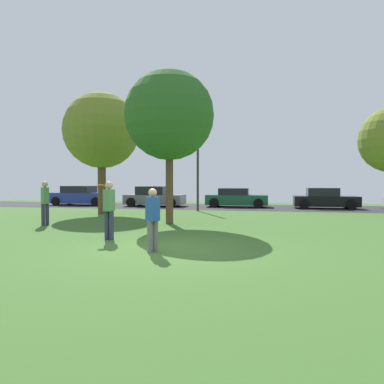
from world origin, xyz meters
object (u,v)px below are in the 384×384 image
object	(u,v)px
person_bystander	(109,207)
parked_car_grey	(154,197)
parked_car_blue	(81,196)
parked_car_black	(325,199)
person_catcher	(45,201)
person_thrower	(153,217)
oak_tree_left	(169,116)
street_lamp_post	(198,173)
oak_tree_right	(101,131)
parked_car_green	(236,198)
frisbee_disc	(101,185)

from	to	relation	value
person_bystander	parked_car_grey	bearing A→B (deg)	20.91
parked_car_blue	parked_car_black	xyz separation A→B (m)	(17.46, 0.10, -0.05)
person_catcher	person_bystander	size ratio (longest dim) A/B	1.01
person_thrower	parked_car_blue	distance (m)	19.73
person_thrower	parked_car_blue	xyz separation A→B (m)	(-11.05, 16.34, -0.19)
person_bystander	parked_car_grey	xyz separation A→B (m)	(-3.36, 14.68, -0.33)
oak_tree_left	street_lamp_post	xyz separation A→B (m)	(-0.13, 6.72, -2.22)
oak_tree_right	person_bystander	xyz separation A→B (m)	(4.26, -8.23, -3.55)
person_catcher	parked_car_grey	bearing A→B (deg)	122.85
oak_tree_left	parked_car_grey	world-z (taller)	oak_tree_left
parked_car_black	person_thrower	bearing A→B (deg)	-111.31
oak_tree_right	person_bystander	size ratio (longest dim) A/B	3.77
street_lamp_post	parked_car_blue	bearing A→B (deg)	159.07
oak_tree_right	parked_car_grey	distance (m)	7.57
parked_car_grey	parked_car_green	size ratio (longest dim) A/B	0.99
frisbee_disc	parked_car_grey	size ratio (longest dim) A/B	0.09
person_bystander	parked_car_black	size ratio (longest dim) A/B	0.43
person_bystander	parked_car_green	xyz separation A→B (m)	(2.47, 15.23, -0.37)
person_bystander	parked_car_black	bearing A→B (deg)	-21.04
frisbee_disc	parked_car_green	size ratio (longest dim) A/B	0.09
parked_car_black	frisbee_disc	bearing A→B (deg)	-119.81
person_thrower	parked_car_grey	bearing A→B (deg)	-36.02
oak_tree_right	person_thrower	world-z (taller)	oak_tree_right
person_catcher	parked_car_black	distance (m)	17.30
parked_car_grey	person_bystander	bearing A→B (deg)	-77.09
oak_tree_right	parked_car_grey	world-z (taller)	oak_tree_right
parked_car_green	street_lamp_post	xyz separation A→B (m)	(-1.94, -4.13, 1.64)
person_thrower	person_bystander	xyz separation A→B (m)	(-1.87, 1.53, 0.11)
parked_car_green	street_lamp_post	distance (m)	4.85
parked_car_blue	person_bystander	bearing A→B (deg)	-58.22
parked_car_black	parked_car_grey	bearing A→B (deg)	-178.86
person_bystander	frisbee_disc	size ratio (longest dim) A/B	4.60
frisbee_disc	parked_car_blue	distance (m)	17.31
oak_tree_right	parked_car_black	distance (m)	14.74
person_thrower	parked_car_green	xyz separation A→B (m)	(0.60, 16.76, -0.25)
oak_tree_right	street_lamp_post	world-z (taller)	oak_tree_right
oak_tree_right	person_catcher	bearing A→B (deg)	-87.62
parked_car_black	parked_car_blue	bearing A→B (deg)	-179.68
oak_tree_left	frisbee_disc	distance (m)	5.28
person_bystander	parked_car_green	distance (m)	15.44
person_catcher	parked_car_blue	world-z (taller)	person_catcher
person_thrower	person_bystander	world-z (taller)	person_bystander
parked_car_black	oak_tree_left	bearing A→B (deg)	-125.95
person_catcher	oak_tree_left	bearing A→B (deg)	55.03
oak_tree_right	person_thrower	bearing A→B (deg)	-57.86
oak_tree_right	parked_car_blue	size ratio (longest dim) A/B	1.45
parked_car_blue	parked_car_grey	bearing A→B (deg)	-1.34
oak_tree_right	parked_car_black	bearing A→B (deg)	28.02
oak_tree_left	street_lamp_post	world-z (taller)	oak_tree_left
oak_tree_right	frisbee_disc	world-z (taller)	oak_tree_right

